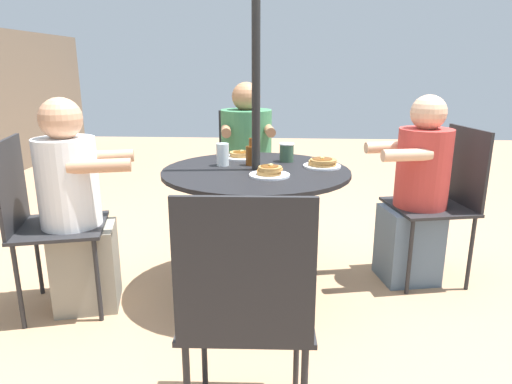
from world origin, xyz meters
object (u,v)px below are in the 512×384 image
object	(u,v)px
patio_chair_north	(246,303)
patio_chair_south	(246,161)
diner_south	(247,168)
patio_chair_west	(41,215)
patio_chair_east	(444,194)
coffee_cup	(287,152)
pancake_plate_c	(269,172)
drinking_glass_a	(223,155)
diner_east	(416,198)
syrup_bottle	(251,155)
pancake_plate_b	(242,155)
pancake_plate_a	(322,163)
patio_table	(256,198)
diner_west	(76,214)

from	to	relation	value
patio_chair_north	patio_chair_south	xyz separation A→B (m)	(2.33, 0.20, 0.00)
diner_south	patio_chair_west	bearing A→B (deg)	44.26
patio_chair_east	diner_south	distance (m)	1.48
coffee_cup	patio_chair_north	bearing A→B (deg)	174.58
pancake_plate_c	patio_chair_south	bearing A→B (deg)	10.37
patio_chair_west	drinking_glass_a	world-z (taller)	patio_chair_west
diner_south	pancake_plate_c	xyz separation A→B (m)	(-1.13, -0.22, 0.23)
diner_east	syrup_bottle	bearing A→B (deg)	82.74
patio_chair_east	diner_east	distance (m)	0.18
patio_chair_west	pancake_plate_b	size ratio (longest dim) A/B	4.38
patio_chair_south	coffee_cup	distance (m)	1.01
pancake_plate_a	pancake_plate_b	distance (m)	0.55
patio_table	pancake_plate_b	bearing A→B (deg)	18.86
patio_chair_east	syrup_bottle	distance (m)	1.21
pancake_plate_b	diner_west	bearing A→B (deg)	124.80
patio_chair_west	syrup_bottle	size ratio (longest dim) A/B	5.95
patio_chair_south	pancake_plate_a	bearing A→B (deg)	109.20
patio_table	pancake_plate_c	bearing A→B (deg)	-151.89
patio_chair_north	patio_chair_east	world-z (taller)	same
diner_west	drinking_glass_a	world-z (taller)	diner_west
diner_east	drinking_glass_a	size ratio (longest dim) A/B	8.78
patio_chair_east	drinking_glass_a	world-z (taller)	patio_chair_east
diner_east	syrup_bottle	xyz separation A→B (m)	(-0.08, 1.01, 0.27)
patio_chair_west	drinking_glass_a	distance (m)	1.04
patio_table	pancake_plate_a	world-z (taller)	pancake_plate_a
diner_south	diner_west	bearing A→B (deg)	48.46
coffee_cup	pancake_plate_b	bearing A→B (deg)	72.36
patio_chair_west	pancake_plate_b	distance (m)	1.22
patio_chair_east	coffee_cup	world-z (taller)	patio_chair_east
pancake_plate_a	pancake_plate_c	distance (m)	0.39
patio_chair_north	diner_west	bearing A→B (deg)	135.49
pancake_plate_c	coffee_cup	bearing A→B (deg)	-13.19
patio_chair_east	drinking_glass_a	bearing A→B (deg)	84.16
diner_south	coffee_cup	size ratio (longest dim) A/B	10.62
patio_table	pancake_plate_b	xyz separation A→B (m)	(0.33, 0.11, 0.18)
diner_east	coffee_cup	bearing A→B (deg)	75.42
pancake_plate_c	syrup_bottle	distance (m)	0.30
pancake_plate_c	diner_east	bearing A→B (deg)	-68.32
patio_chair_south	coffee_cup	size ratio (longest dim) A/B	8.50
pancake_plate_a	pancake_plate_b	xyz separation A→B (m)	(0.24, 0.50, -0.00)
pancake_plate_c	patio_table	bearing A→B (deg)	28.11
patio_chair_north	pancake_plate_a	world-z (taller)	patio_chair_north
diner_south	drinking_glass_a	xyz separation A→B (m)	(-0.88, 0.07, 0.27)
patio_chair_west	pancake_plate_c	size ratio (longest dim) A/B	4.38
syrup_bottle	diner_west	bearing A→B (deg)	112.24
pancake_plate_c	diner_west	bearing A→B (deg)	95.56
patio_chair_east	diner_west	distance (m)	2.16
pancake_plate_a	drinking_glass_a	size ratio (longest dim) A/B	1.66
diner_east	diner_south	xyz separation A→B (m)	(0.78, 1.10, 0.00)
diner_west	coffee_cup	distance (m)	1.26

